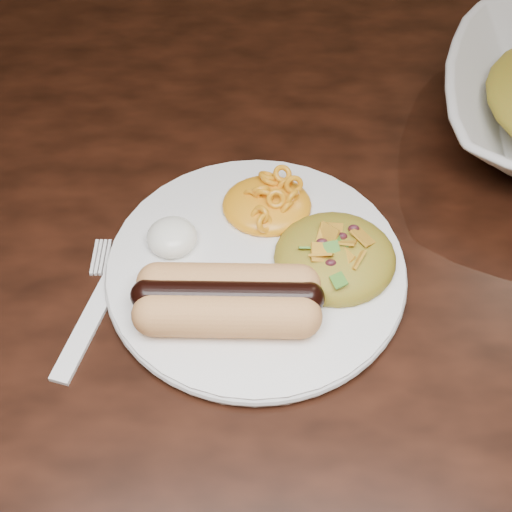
{
  "coord_description": "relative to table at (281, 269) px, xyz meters",
  "views": [
    {
      "loc": [
        -0.02,
        -0.42,
        1.2
      ],
      "look_at": [
        -0.02,
        -0.08,
        0.77
      ],
      "focal_mm": 50.0,
      "sensor_mm": 36.0,
      "label": 1
    }
  ],
  "objects": [
    {
      "name": "table",
      "position": [
        0.0,
        0.0,
        0.0
      ],
      "size": [
        1.6,
        0.9,
        0.75
      ],
      "color": "black",
      "rests_on": "floor"
    },
    {
      "name": "floor",
      "position": [
        0.0,
        0.0,
        -0.66
      ],
      "size": [
        4.0,
        4.0,
        0.0
      ],
      "primitive_type": "plane",
      "color": "#602B1D",
      "rests_on": "ground"
    },
    {
      "name": "mac_and_cheese",
      "position": [
        -0.01,
        -0.02,
        0.12
      ],
      "size": [
        0.08,
        0.07,
        0.03
      ],
      "primitive_type": "ellipsoid",
      "rotation": [
        0.0,
        0.0,
        -0.05
      ],
      "color": "orange",
      "rests_on": "plate"
    },
    {
      "name": "hotdog",
      "position": [
        -0.04,
        -0.12,
        0.12
      ],
      "size": [
        0.12,
        0.06,
        0.03
      ],
      "rotation": [
        0.0,
        0.0,
        -0.01
      ],
      "color": "#F3AE5D",
      "rests_on": "plate"
    },
    {
      "name": "fork",
      "position": [
        -0.15,
        -0.13,
        0.09
      ],
      "size": [
        0.05,
        0.13,
        0.0
      ],
      "primitive_type": "cube",
      "rotation": [
        0.0,
        0.0,
        -0.27
      ],
      "color": "white",
      "rests_on": "table"
    },
    {
      "name": "sour_cream",
      "position": [
        -0.09,
        -0.06,
        0.12
      ],
      "size": [
        0.05,
        0.05,
        0.02
      ],
      "primitive_type": "ellipsoid",
      "rotation": [
        0.0,
        0.0,
        -0.31
      ],
      "color": "white",
      "rests_on": "plate"
    },
    {
      "name": "plate",
      "position": [
        -0.02,
        -0.08,
        0.1
      ],
      "size": [
        0.27,
        0.27,
        0.01
      ],
      "primitive_type": "cylinder",
      "rotation": [
        0.0,
        0.0,
        -0.17
      ],
      "color": "white",
      "rests_on": "table"
    },
    {
      "name": "taco_salad",
      "position": [
        0.04,
        -0.07,
        0.12
      ],
      "size": [
        0.09,
        0.09,
        0.04
      ],
      "rotation": [
        0.0,
        0.0,
        -0.06
      ],
      "color": "#AF5D13",
      "rests_on": "plate"
    }
  ]
}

